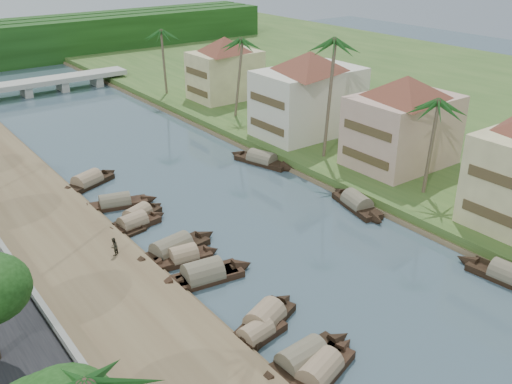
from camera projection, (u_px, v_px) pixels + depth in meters
ground at (365, 293)px, 42.18m from camera, size 220.00×220.00×0.00m
left_bank at (57, 245)px, 47.86m from camera, size 10.00×180.00×0.80m
right_bank at (352, 155)px, 66.85m from camera, size 16.00×180.00×1.20m
retaining_wall at (3, 251)px, 45.17m from camera, size 0.40×180.00×1.10m
bridge at (44, 83)px, 93.90m from camera, size 28.00×4.00×2.40m
building_mid at (403, 120)px, 60.72m from camera, size 14.11×14.11×9.70m
building_far at (309, 92)px, 70.27m from camera, size 15.59×15.59×10.20m
building_distant at (225, 67)px, 85.59m from camera, size 12.62×12.62×9.20m
sampan_2 at (320, 373)px, 33.95m from camera, size 8.25×3.96×2.15m
sampan_3 at (302, 361)px, 34.93m from camera, size 8.73×2.30×2.31m
sampan_4 at (256, 335)px, 37.17m from camera, size 6.49×2.29×1.86m
sampan_5 at (265, 320)px, 38.58m from camera, size 7.51×4.37×2.34m
sampan_6 at (203, 276)px, 43.57m from camera, size 8.81×3.23×2.53m
sampan_7 at (207, 276)px, 43.64m from camera, size 6.68×2.57×1.80m
sampan_8 at (183, 257)px, 46.07m from camera, size 6.54×2.42×2.02m
sampan_9 at (172, 250)px, 47.12m from camera, size 9.60×3.18×2.36m
sampan_10 at (133, 224)px, 51.31m from camera, size 7.26×2.39×2.00m
sampan_11 at (138, 216)px, 52.76m from camera, size 7.04×4.02×2.03m
sampan_12 at (115, 203)px, 55.21m from camera, size 8.61×3.71×2.05m
sampan_13 at (87, 182)px, 59.85m from camera, size 8.46×4.80×2.29m
sampan_14 at (512, 278)px, 43.28m from camera, size 2.69×9.45×2.25m
sampan_15 at (357, 204)px, 55.07m from camera, size 3.64×8.78×2.29m
sampan_16 at (262, 160)px, 65.65m from camera, size 4.32×9.46×2.27m
canoe_1 at (293, 379)px, 33.92m from camera, size 5.15×3.05×0.86m
canoe_2 at (124, 236)px, 49.90m from camera, size 5.79×1.69×0.83m
palm_1 at (436, 104)px, 52.11m from camera, size 3.20×3.20×10.59m
palm_2 at (331, 44)px, 59.57m from camera, size 3.20×3.20×14.43m
palm_3 at (236, 42)px, 74.84m from camera, size 3.20×3.20×11.79m
palm_4 at (102, 384)px, 18.83m from camera, size 3.20×3.20×11.11m
palm_7 at (162, 32)px, 86.08m from camera, size 3.20×3.20×11.17m
tree_6 at (332, 85)px, 73.84m from camera, size 4.84×4.84×7.26m
person_far at (114, 246)px, 45.40m from camera, size 0.92×0.89×1.49m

